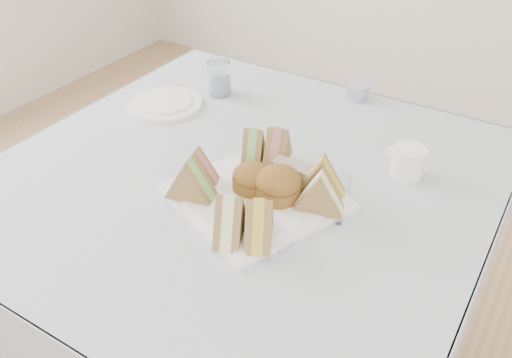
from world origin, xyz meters
The scene contains 20 objects.
table centered at (0.00, 0.00, 0.37)m, with size 0.90×0.90×0.74m, color brown.
tablecloth centered at (0.00, 0.00, 0.74)m, with size 1.02×1.02×0.01m, color silver.
serving_plate centered at (0.08, -0.06, 0.75)m, with size 0.29×0.29×0.01m, color white.
sandwich_fl_a centered at (-0.05, -0.09, 0.80)m, with size 0.09×0.04×0.08m, color #9A784B, non-canonical shape.
sandwich_fl_b centered at (-0.03, -0.13, 0.80)m, with size 0.10×0.05×0.09m, color #9A784B, non-canonical shape.
sandwich_fr_a centered at (0.15, -0.17, 0.80)m, with size 0.10×0.05×0.09m, color #9A784B, non-canonical shape.
sandwich_fr_b centered at (0.10, -0.19, 0.80)m, with size 0.10×0.05×0.09m, color #9A784B, non-canonical shape.
sandwich_bl_a centered at (0.00, 0.04, 0.80)m, with size 0.09×0.04×0.08m, color #9A784B, non-canonical shape.
sandwich_bl_b centered at (0.05, 0.06, 0.80)m, with size 0.10×0.05×0.09m, color #9A784B, non-canonical shape.
sandwich_br_a centered at (0.20, -0.04, 0.80)m, with size 0.10×0.04×0.09m, color #9A784B, non-canonical shape.
sandwich_br_b centered at (0.18, 0.01, 0.80)m, with size 0.10×0.04×0.08m, color #9A784B, non-canonical shape.
scone_left centered at (0.06, -0.05, 0.78)m, with size 0.08×0.08×0.05m, color olive.
scone_right centered at (0.12, -0.04, 0.79)m, with size 0.09×0.09×0.06m, color olive.
pastry_slice centered at (0.12, 0.02, 0.78)m, with size 0.09×0.03×0.04m, color tan.
side_plate centered at (-0.34, 0.16, 0.75)m, with size 0.19×0.19×0.01m, color white.
water_glass centered at (-0.26, 0.29, 0.79)m, with size 0.06×0.06×0.09m, color white.
tea_strainer centered at (0.07, 0.46, 0.76)m, with size 0.07×0.07×0.04m, color silver.
knife centered at (0.23, 0.03, 0.75)m, with size 0.01×0.17×0.00m, color silver.
fork centered at (0.20, -0.09, 0.75)m, with size 0.01×0.17×0.00m, color silver.
creamer_jug centered at (0.30, 0.18, 0.78)m, with size 0.07×0.07×0.06m, color white.
Camera 1 is at (0.53, -0.79, 1.40)m, focal length 38.00 mm.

